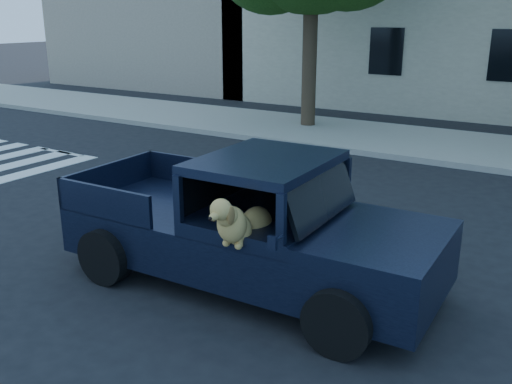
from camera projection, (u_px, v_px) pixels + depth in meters
ground at (248, 270)px, 8.03m from camera, size 120.00×120.00×0.00m
far_sidewalk at (432, 144)px, 15.44m from camera, size 60.00×4.00×0.15m
lane_stripes at (454, 224)px, 9.75m from camera, size 21.60×0.14×0.01m
building_left at (174, 2)px, 27.78m from camera, size 12.00×6.00×8.00m
pickup_truck at (244, 241)px, 7.49m from camera, size 4.98×2.56×1.77m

